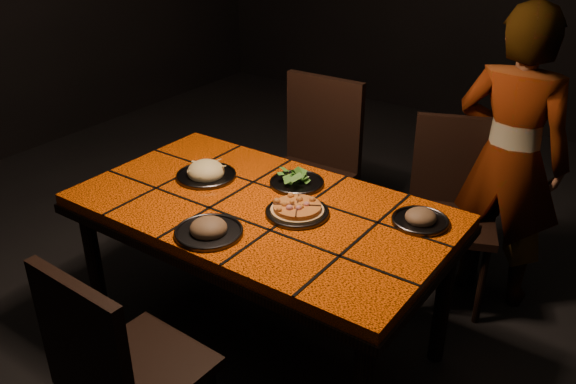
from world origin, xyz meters
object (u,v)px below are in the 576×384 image
Objects in this scene: chair_far_right at (452,199)px; diner at (510,160)px; chair_near at (117,366)px; plate_pasta at (206,173)px; dining_table at (261,221)px; chair_far_left at (313,159)px; plate_pizza at (297,211)px.

diner reaches higher than chair_far_right.
chair_near reaches higher than plate_pasta.
plate_pasta is (-0.43, 0.94, 0.23)m from chair_near.
chair_far_left is (-0.27, 0.82, -0.08)m from dining_table.
plate_pasta is (-0.37, 0.06, 0.10)m from dining_table.
chair_far_right is at bearing 68.72° from plate_pizza.
chair_far_right is 0.62× the size of diner.
chair_near is 0.91× the size of chair_far_left.
chair_far_right reaches higher than plate_pasta.
chair_near is 1.84m from chair_far_right.
chair_near reaches higher than dining_table.
dining_table is 0.88m from chair_near.
dining_table is 5.32× the size of plate_pizza.
chair_far_left reaches higher than chair_far_right.
plate_pizza is at bearing -4.81° from plate_pasta.
chair_far_left reaches higher than plate_pizza.
plate_pasta is at bearing -100.17° from chair_far_left.
dining_table is at bearing -142.61° from chair_far_right.
dining_table is 1.56× the size of chair_far_left.
dining_table is 0.86m from chair_far_left.
plate_pizza is at bearing 60.67° from diner.
chair_near is at bearing -97.68° from plate_pizza.
diner is at bearing 61.16° from plate_pizza.
chair_far_right reaches higher than dining_table.
plate_pizza is (0.12, 0.89, 0.23)m from chair_near.
chair_near is 0.61× the size of diner.
diner is at bearing 54.63° from dining_table.
plate_pizza is at bearing -134.01° from chair_far_right.
dining_table is 1.72× the size of chair_near.
chair_far_right is at bearing 30.53° from diner.
plate_pizza is (0.17, 0.02, 0.10)m from dining_table.
plate_pasta is at bearing 175.19° from plate_pizza.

